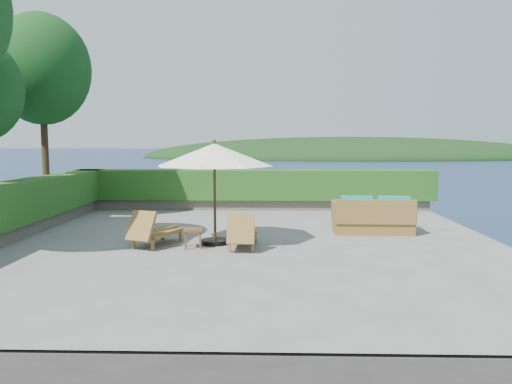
{
  "coord_description": "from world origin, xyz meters",
  "views": [
    {
      "loc": [
        0.64,
        -11.38,
        2.38
      ],
      "look_at": [
        0.3,
        0.8,
        1.1
      ],
      "focal_mm": 35.0,
      "sensor_mm": 36.0,
      "label": 1
    }
  ],
  "objects_px": {
    "side_table": "(193,232)",
    "wicker_loveseat": "(373,218)",
    "lounge_right": "(243,233)",
    "patio_umbrella": "(214,156)",
    "lounge_left": "(154,230)"
  },
  "relations": [
    {
      "from": "wicker_loveseat",
      "to": "patio_umbrella",
      "type": "bearing_deg",
      "value": -158.05
    },
    {
      "from": "side_table",
      "to": "wicker_loveseat",
      "type": "relative_size",
      "value": 0.22
    },
    {
      "from": "patio_umbrella",
      "to": "lounge_left",
      "type": "xyz_separation_m",
      "value": [
        -1.34,
        -0.27,
        -1.67
      ]
    },
    {
      "from": "lounge_left",
      "to": "lounge_right",
      "type": "xyz_separation_m",
      "value": [
        2.01,
        -0.18,
        -0.01
      ]
    },
    {
      "from": "wicker_loveseat",
      "to": "side_table",
      "type": "bearing_deg",
      "value": -154.68
    },
    {
      "from": "lounge_right",
      "to": "side_table",
      "type": "bearing_deg",
      "value": -177.67
    },
    {
      "from": "patio_umbrella",
      "to": "lounge_right",
      "type": "bearing_deg",
      "value": -34.58
    },
    {
      "from": "patio_umbrella",
      "to": "lounge_right",
      "type": "distance_m",
      "value": 1.86
    },
    {
      "from": "patio_umbrella",
      "to": "wicker_loveseat",
      "type": "relative_size",
      "value": 1.48
    },
    {
      "from": "lounge_right",
      "to": "side_table",
      "type": "relative_size",
      "value": 3.14
    },
    {
      "from": "lounge_left",
      "to": "wicker_loveseat",
      "type": "bearing_deg",
      "value": 40.92
    },
    {
      "from": "side_table",
      "to": "wicker_loveseat",
      "type": "height_order",
      "value": "wicker_loveseat"
    },
    {
      "from": "lounge_left",
      "to": "side_table",
      "type": "distance_m",
      "value": 0.92
    },
    {
      "from": "wicker_loveseat",
      "to": "lounge_right",
      "type": "bearing_deg",
      "value": -147.92
    },
    {
      "from": "lounge_right",
      "to": "patio_umbrella",
      "type": "bearing_deg",
      "value": 147.56
    }
  ]
}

